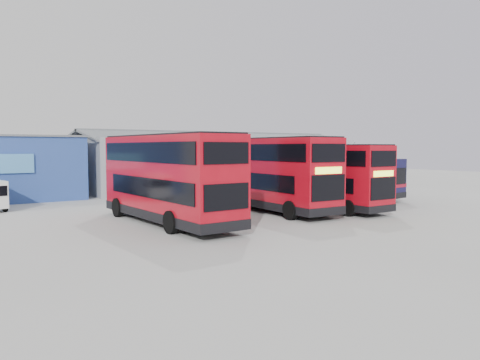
{
  "coord_description": "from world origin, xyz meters",
  "views": [
    {
      "loc": [
        -19.24,
        -23.34,
        4.17
      ],
      "look_at": [
        -2.31,
        1.01,
        2.1
      ],
      "focal_mm": 35.0,
      "sensor_mm": 36.0,
      "label": 1
    }
  ],
  "objects_px": {
    "double_decker_left": "(168,179)",
    "double_decker_right": "(321,177)",
    "maintenance_shed": "(218,162)",
    "single_decker_blue": "(331,178)",
    "double_decker_centre": "(269,175)"
  },
  "relations": [
    {
      "from": "double_decker_left",
      "to": "double_decker_right",
      "type": "distance_m",
      "value": 11.32
    },
    {
      "from": "maintenance_shed",
      "to": "single_decker_blue",
      "type": "height_order",
      "value": "maintenance_shed"
    },
    {
      "from": "maintenance_shed",
      "to": "double_decker_right",
      "type": "bearing_deg",
      "value": -102.78
    },
    {
      "from": "double_decker_centre",
      "to": "single_decker_blue",
      "type": "height_order",
      "value": "double_decker_centre"
    },
    {
      "from": "double_decker_right",
      "to": "maintenance_shed",
      "type": "bearing_deg",
      "value": 77.33
    },
    {
      "from": "maintenance_shed",
      "to": "double_decker_centre",
      "type": "height_order",
      "value": "maintenance_shed"
    },
    {
      "from": "double_decker_left",
      "to": "double_decker_centre",
      "type": "bearing_deg",
      "value": -174.43
    },
    {
      "from": "double_decker_centre",
      "to": "double_decker_right",
      "type": "height_order",
      "value": "double_decker_centre"
    },
    {
      "from": "double_decker_centre",
      "to": "double_decker_right",
      "type": "distance_m",
      "value": 3.73
    },
    {
      "from": "double_decker_left",
      "to": "maintenance_shed",
      "type": "bearing_deg",
      "value": -129.44
    },
    {
      "from": "double_decker_left",
      "to": "single_decker_blue",
      "type": "bearing_deg",
      "value": -166.38
    },
    {
      "from": "maintenance_shed",
      "to": "double_decker_centre",
      "type": "bearing_deg",
      "value": -112.94
    },
    {
      "from": "maintenance_shed",
      "to": "double_decker_left",
      "type": "distance_m",
      "value": 25.73
    },
    {
      "from": "maintenance_shed",
      "to": "single_decker_blue",
      "type": "xyz_separation_m",
      "value": [
        1.25,
        -15.66,
        -0.96
      ]
    },
    {
      "from": "maintenance_shed",
      "to": "double_decker_right",
      "type": "distance_m",
      "value": 21.05
    }
  ]
}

